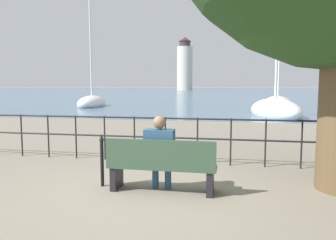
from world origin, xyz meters
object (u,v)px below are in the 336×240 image
closed_umbrella (102,157)px  harbor_lighthouse (185,66)px  seated_person_left (160,150)px  sailboat_1 (275,111)px  sailboat_2 (92,102)px  park_bench (161,167)px  sailboat_0 (278,104)px

closed_umbrella → harbor_lighthouse: harbor_lighthouse is taller
harbor_lighthouse → seated_person_left: bearing=-81.9°
closed_umbrella → seated_person_left: bearing=-3.1°
sailboat_1 → sailboat_2: sailboat_2 is taller
sailboat_1 → harbor_lighthouse: bearing=86.3°
closed_umbrella → sailboat_1: (4.62, 14.49, -0.18)m
sailboat_1 → harbor_lighthouse: 116.92m
sailboat_1 → park_bench: bearing=-118.1°
sailboat_2 → seated_person_left: bearing=-71.3°
closed_umbrella → harbor_lighthouse: bearing=97.7°
sailboat_0 → harbor_lighthouse: size_ratio=0.38×
sailboat_2 → sailboat_1: bearing=-32.7°
seated_person_left → closed_umbrella: (-1.05, 0.06, -0.18)m
sailboat_2 → harbor_lighthouse: 108.66m
seated_person_left → sailboat_0: sailboat_0 is taller
sailboat_0 → harbor_lighthouse: bearing=103.6°
park_bench → sailboat_2: sailboat_2 is taller
park_bench → sailboat_1: (3.53, 14.62, -0.10)m
sailboat_2 → sailboat_0: bearing=0.3°
sailboat_2 → harbor_lighthouse: (-7.76, 107.95, 9.66)m
seated_person_left → sailboat_0: size_ratio=0.16×
closed_umbrella → harbor_lighthouse: (-17.40, 128.91, 9.50)m
closed_umbrella → sailboat_2: (-9.64, 20.96, -0.16)m
sailboat_1 → harbor_lighthouse: harbor_lighthouse is taller
closed_umbrella → sailboat_2: bearing=114.7°
closed_umbrella → sailboat_0: bearing=75.8°
seated_person_left → harbor_lighthouse: harbor_lighthouse is taller
sailboat_0 → park_bench: bearing=-100.4°
sailboat_0 → sailboat_2: sailboat_2 is taller
seated_person_left → sailboat_1: bearing=76.2°
park_bench → closed_umbrella: bearing=173.1°
sailboat_1 → sailboat_0: bearing=67.2°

